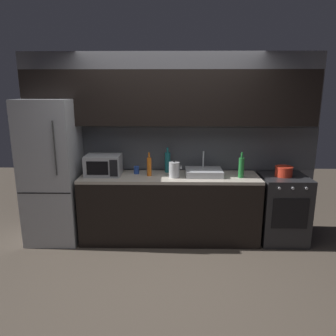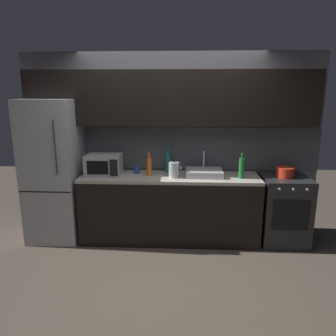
{
  "view_description": "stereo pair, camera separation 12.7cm",
  "coord_description": "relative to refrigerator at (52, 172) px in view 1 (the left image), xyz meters",
  "views": [
    {
      "loc": [
        0.05,
        -3.17,
        2.0
      ],
      "look_at": [
        -0.02,
        0.9,
        1.0
      ],
      "focal_mm": 34.13,
      "sensor_mm": 36.0,
      "label": 1
    },
    {
      "loc": [
        0.18,
        -3.17,
        2.0
      ],
      "look_at": [
        -0.02,
        0.9,
        1.0
      ],
      "focal_mm": 34.13,
      "sensor_mm": 36.0,
      "label": 2
    }
  ],
  "objects": [
    {
      "name": "ground_plane",
      "position": [
        1.56,
        -0.9,
        -0.95
      ],
      "size": [
        10.0,
        10.0,
        0.0
      ],
      "primitive_type": "plane",
      "color": "#4C4238"
    },
    {
      "name": "back_wall",
      "position": [
        1.56,
        0.3,
        0.6
      ],
      "size": [
        4.09,
        0.44,
        2.5
      ],
      "color": "slate",
      "rests_on": "ground"
    },
    {
      "name": "counter_run",
      "position": [
        1.56,
        0.0,
        -0.5
      ],
      "size": [
        2.35,
        0.6,
        0.9
      ],
      "color": "black",
      "rests_on": "ground"
    },
    {
      "name": "refrigerator",
      "position": [
        0.0,
        0.0,
        0.0
      ],
      "size": [
        0.68,
        0.69,
        1.89
      ],
      "color": "#ADAFB5",
      "rests_on": "ground"
    },
    {
      "name": "oven_range",
      "position": [
        3.07,
        -0.0,
        -0.5
      ],
      "size": [
        0.6,
        0.62,
        0.9
      ],
      "color": "#232326",
      "rests_on": "ground"
    },
    {
      "name": "microwave",
      "position": [
        0.68,
        0.02,
        0.09
      ],
      "size": [
        0.46,
        0.35,
        0.27
      ],
      "color": "#A8AAAF",
      "rests_on": "counter_run"
    },
    {
      "name": "sink_basin",
      "position": [
        2.01,
        0.03,
        -0.0
      ],
      "size": [
        0.48,
        0.38,
        0.3
      ],
      "color": "#ADAFB5",
      "rests_on": "counter_run"
    },
    {
      "name": "kettle",
      "position": [
        1.62,
        -0.07,
        0.05
      ],
      "size": [
        0.17,
        0.14,
        0.22
      ],
      "color": "#B7BABF",
      "rests_on": "counter_run"
    },
    {
      "name": "wine_bottle_orange",
      "position": [
        1.29,
        -0.01,
        0.08
      ],
      "size": [
        0.06,
        0.06,
        0.31
      ],
      "color": "orange",
      "rests_on": "counter_run"
    },
    {
      "name": "wine_bottle_green",
      "position": [
        2.48,
        -0.07,
        0.09
      ],
      "size": [
        0.07,
        0.07,
        0.33
      ],
      "color": "#1E6B2D",
      "rests_on": "counter_run"
    },
    {
      "name": "wine_bottle_teal",
      "position": [
        1.53,
        0.19,
        0.1
      ],
      "size": [
        0.08,
        0.08,
        0.34
      ],
      "color": "#19666B",
      "rests_on": "counter_run"
    },
    {
      "name": "mug_blue",
      "position": [
        1.11,
        0.1,
        0.01
      ],
      "size": [
        0.07,
        0.07,
        0.1
      ],
      "primitive_type": "cylinder",
      "color": "#234299",
      "rests_on": "counter_run"
    },
    {
      "name": "cooking_pot",
      "position": [
        3.05,
        0.0,
        0.02
      ],
      "size": [
        0.23,
        0.23,
        0.13
      ],
      "color": "red",
      "rests_on": "oven_range"
    }
  ]
}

